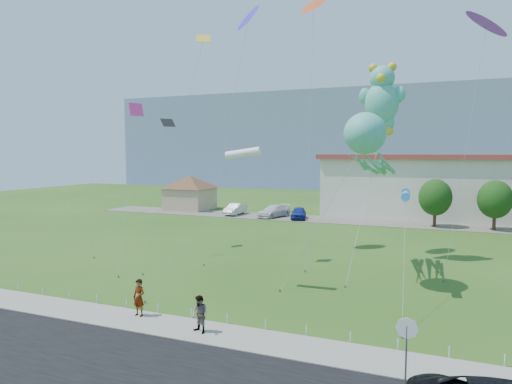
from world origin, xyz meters
TOP-DOWN VIEW (x-y plane):
  - ground at (0.00, 0.00)m, footprint 160.00×160.00m
  - road at (0.00, -8.00)m, footprint 80.00×8.00m
  - sidewalk at (0.00, -2.75)m, footprint 80.00×2.50m
  - parking_strip at (0.00, 35.00)m, footprint 70.00×6.00m
  - hill_ridge at (0.00, 120.00)m, footprint 160.00×50.00m
  - pavilion at (-24.00, 38.00)m, footprint 9.20×9.20m
  - stop_sign at (9.50, -4.21)m, footprint 0.80×0.07m
  - rope_fence at (0.00, -1.30)m, footprint 26.05×0.05m
  - tree_near at (10.00, 34.00)m, footprint 3.60×3.60m
  - tree_mid at (16.00, 34.00)m, footprint 3.60×3.60m
  - pedestrian_left at (-3.50, -2.22)m, footprint 0.74×0.53m
  - pedestrian_right at (0.41, -2.98)m, footprint 1.02×0.91m
  - parked_car_silver at (-15.17, 34.91)m, footprint 1.66×4.63m
  - parked_car_white at (-9.54, 34.71)m, footprint 3.83×5.71m
  - parked_car_blue at (-6.08, 34.31)m, footprint 2.70×4.67m
  - octopus_kite at (6.10, 9.07)m, footprint 5.76×10.14m
  - teddy_bear_kite at (6.09, 15.66)m, footprint 3.47×9.94m
  - small_kite_pink at (-11.80, 8.77)m, footprint 3.42×6.70m
  - small_kite_yellow at (-6.43, 9.00)m, footprint 2.81×5.78m
  - small_kite_blue at (-5.09, 15.49)m, footprint 1.80×7.91m
  - small_kite_cyan at (8.59, 7.02)m, footprint 0.78×8.16m
  - small_kite_black at (-12.18, 12.83)m, footprint 3.73×6.92m
  - small_kite_orange at (0.58, 15.86)m, footprint 2.23×7.19m
  - small_kite_purple at (12.95, 14.11)m, footprint 3.10×4.42m
  - small_kite_white at (-0.67, 4.38)m, footprint 4.25×5.84m

SIDE VIEW (x-z plane):
  - ground at x=0.00m, z-range 0.00..0.00m
  - road at x=0.00m, z-range 0.00..0.06m
  - parking_strip at x=0.00m, z-range 0.00..0.06m
  - sidewalk at x=0.00m, z-range 0.00..0.10m
  - rope_fence at x=0.00m, z-range 0.00..0.50m
  - parked_car_blue at x=-6.08m, z-range 0.06..1.56m
  - parked_car_silver at x=-15.17m, z-range 0.06..1.58m
  - parked_car_white at x=-9.54m, z-range 0.06..1.60m
  - pedestrian_right at x=0.41m, z-range 0.10..1.82m
  - pedestrian_left at x=-3.50m, z-range 0.10..1.99m
  - stop_sign at x=9.50m, z-range 0.62..3.12m
  - pavilion at x=-24.00m, z-range 0.52..5.52m
  - tree_near at x=10.00m, z-range 0.65..6.12m
  - tree_mid at x=16.00m, z-range 0.65..6.12m
  - small_kite_cyan at x=8.59m, z-range 2.69..9.03m
  - small_kite_white at x=-0.67m, z-range 3.88..12.64m
  - octopus_kite at x=6.10m, z-range 3.31..14.14m
  - small_kite_black at x=-12.18m, z-range 4.01..15.45m
  - small_kite_pink at x=-11.80m, z-range 4.28..16.51m
  - hill_ridge at x=0.00m, z-range 0.00..25.00m
  - teddy_bear_kite at x=6.09m, z-range 4.99..20.21m
  - small_kite_yellow at x=-6.43m, z-range 5.87..23.11m
  - small_kite_purple at x=12.95m, z-range 7.79..25.51m
  - small_kite_blue at x=-5.09m, z-range 9.03..29.52m
  - small_kite_orange at x=0.58m, z-range 9.26..30.24m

